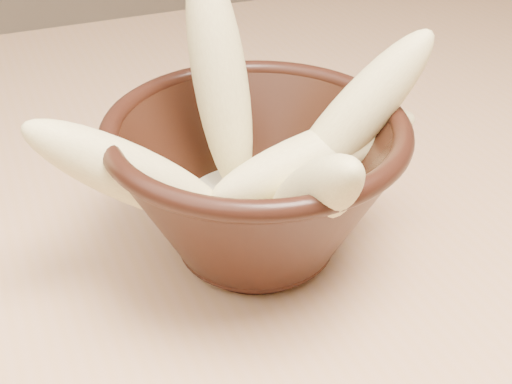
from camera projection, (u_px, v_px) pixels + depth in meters
The scene contains 8 objects.
table at pixel (359, 185), 0.77m from camera, with size 1.20×0.80×0.75m.
bowl at pixel (256, 180), 0.51m from camera, with size 0.21×0.21×0.12m.
milk_puddle at pixel (256, 213), 0.53m from camera, with size 0.12×0.12×0.02m, color beige.
banana_upright at pixel (220, 79), 0.51m from camera, with size 0.04×0.04×0.18m, color #D2BF7C.
banana_left at pixel (132, 174), 0.48m from camera, with size 0.04×0.04×0.16m, color #D2BF7C.
banana_right at pixel (352, 121), 0.51m from camera, with size 0.04×0.04×0.16m, color #D2BF7C.
banana_across at pixel (316, 157), 0.51m from camera, with size 0.04×0.04×0.16m, color #D2BF7C.
banana_front at pixel (313, 196), 0.45m from camera, with size 0.04×0.04×0.14m, color #D2BF7C.
Camera 1 is at (-0.36, -0.56, 1.09)m, focal length 50.00 mm.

